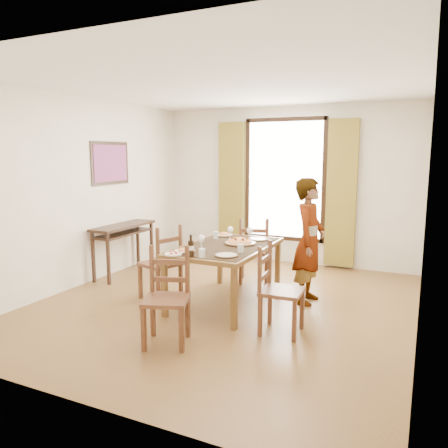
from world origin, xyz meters
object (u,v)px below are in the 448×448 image
at_px(pasta_platter, 240,240).
at_px(man, 309,241).
at_px(dining_table, 226,250).
at_px(console_table, 124,232).

bearing_deg(pasta_platter, man, 23.96).
height_order(dining_table, pasta_platter, pasta_platter).
distance_m(console_table, man, 2.97).
bearing_deg(pasta_platter, console_table, 169.18).
relative_size(dining_table, pasta_platter, 4.03).
distance_m(dining_table, man, 1.06).
bearing_deg(man, dining_table, 117.57).
relative_size(console_table, pasta_platter, 3.00).
bearing_deg(man, console_table, 88.85).
bearing_deg(dining_table, man, 27.66).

